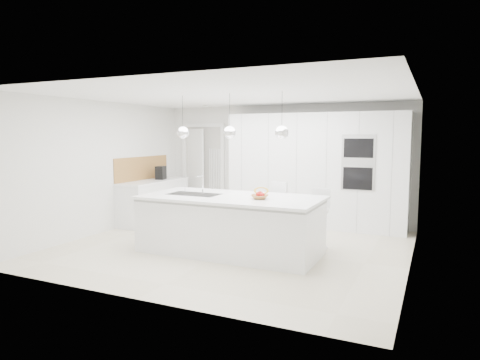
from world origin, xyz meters
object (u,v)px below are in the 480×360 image
at_px(bar_stool_right, 318,219).
at_px(island_base, 230,226).
at_px(espresso_machine, 161,173).
at_px(bar_stool_left, 276,213).
at_px(fruit_bowl, 260,197).

bearing_deg(bar_stool_right, island_base, -154.13).
distance_m(espresso_machine, bar_stool_left, 3.17).
xyz_separation_m(island_base, bar_stool_left, (0.47, 0.87, 0.09)).
height_order(fruit_bowl, bar_stool_right, bar_stool_right).
bearing_deg(island_base, fruit_bowl, -4.92).
bearing_deg(fruit_bowl, bar_stool_right, 51.80).
distance_m(bar_stool_left, bar_stool_right, 0.75).
height_order(island_base, bar_stool_right, bar_stool_right).
xyz_separation_m(fruit_bowl, espresso_machine, (-3.05, 1.79, 0.11)).
relative_size(island_base, bar_stool_left, 2.68).
distance_m(island_base, fruit_bowl, 0.73).
bearing_deg(fruit_bowl, espresso_machine, 149.64).
height_order(fruit_bowl, bar_stool_left, bar_stool_left).
xyz_separation_m(island_base, espresso_machine, (-2.53, 1.74, 0.61)).
bearing_deg(bar_stool_right, fruit_bowl, -136.68).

